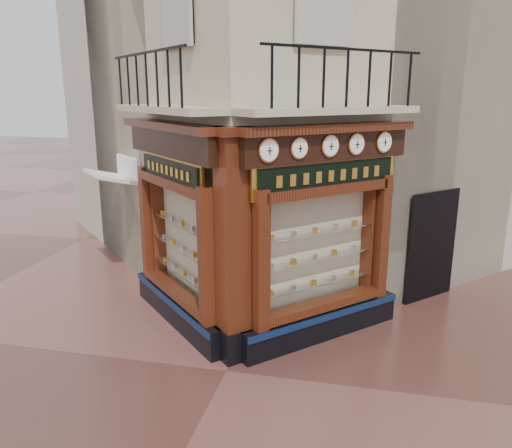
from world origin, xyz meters
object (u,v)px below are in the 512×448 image
(clock_a, at_px, (268,151))
(clock_c, at_px, (330,146))
(clock_d, at_px, (356,144))
(signboard_right, at_px, (329,175))
(signboard_left, at_px, (170,170))
(clock_b, at_px, (299,148))
(corner_pilaster, at_px, (233,251))
(clock_e, at_px, (384,142))
(awning, at_px, (118,276))

(clock_a, bearing_deg, clock_c, 0.00)
(clock_d, xyz_separation_m, signboard_right, (-0.44, -0.28, -0.52))
(signboard_left, bearing_deg, clock_b, -148.61)
(corner_pilaster, height_order, clock_a, corner_pilaster)
(clock_b, distance_m, signboard_right, 0.91)
(corner_pilaster, relative_size, signboard_left, 2.07)
(clock_a, relative_size, clock_d, 1.01)
(clock_b, xyz_separation_m, clock_e, (1.36, 1.36, 0.00))
(clock_e, height_order, signboard_left, clock_e)
(corner_pilaster, bearing_deg, signboard_right, -10.25)
(clock_d, distance_m, signboard_left, 3.41)
(clock_e, relative_size, signboard_left, 0.20)
(clock_a, distance_m, awning, 6.58)
(clock_d, distance_m, awning, 7.08)
(clock_a, bearing_deg, awning, 99.62)
(clock_e, bearing_deg, clock_c, -180.00)
(corner_pilaster, distance_m, clock_e, 3.41)
(clock_a, relative_size, signboard_right, 0.17)
(clock_e, distance_m, awning, 7.37)
(clock_c, xyz_separation_m, awning, (-5.36, 2.30, -3.62))
(clock_c, distance_m, clock_d, 0.59)
(clock_b, relative_size, clock_c, 0.92)
(clock_a, xyz_separation_m, clock_d, (1.30, 1.30, 0.00))
(corner_pilaster, xyz_separation_m, clock_e, (2.38, 1.77, 1.67))
(clock_d, distance_m, clock_e, 0.68)
(clock_b, xyz_separation_m, awning, (-4.90, 2.76, -3.62))
(clock_a, xyz_separation_m, signboard_left, (-2.06, 1.02, -0.52))
(clock_b, height_order, clock_d, clock_d)
(clock_d, relative_size, awning, 0.25)
(clock_e, bearing_deg, clock_d, -180.00)
(clock_b, relative_size, clock_e, 0.91)
(clock_a, height_order, awning, clock_a)
(clock_a, distance_m, clock_e, 2.52)
(signboard_left, height_order, signboard_right, signboard_right)
(signboard_left, bearing_deg, clock_c, -137.72)
(clock_a, relative_size, clock_b, 1.09)
(awning, distance_m, signboard_left, 4.49)
(clock_a, bearing_deg, clock_d, 0.00)
(corner_pilaster, height_order, awning, corner_pilaster)
(signboard_left, xyz_separation_m, signboard_right, (2.92, 0.00, -0.00))
(clock_c, bearing_deg, clock_b, 180.00)
(clock_b, height_order, clock_e, clock_e)
(corner_pilaster, height_order, clock_b, corner_pilaster)
(corner_pilaster, distance_m, awning, 5.38)
(awning, relative_size, signboard_right, 0.67)
(clock_c, xyz_separation_m, signboard_right, (-0.02, 0.14, -0.52))
(clock_b, bearing_deg, clock_c, 0.00)
(clock_d, height_order, clock_e, clock_e)
(clock_d, relative_size, clock_e, 0.99)
(signboard_left, bearing_deg, clock_a, -161.34)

